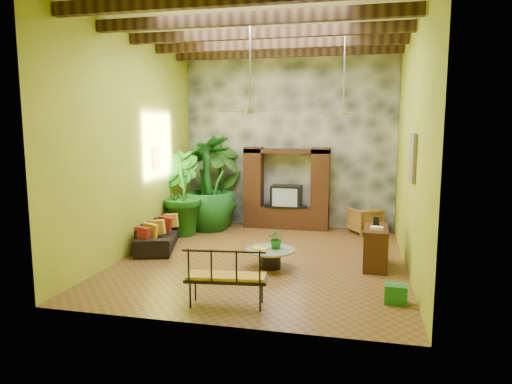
% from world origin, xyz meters
% --- Properties ---
extents(ground, '(7.00, 7.00, 0.00)m').
position_xyz_m(ground, '(0.00, 0.00, 0.00)').
color(ground, brown).
rests_on(ground, ground).
extents(ceiling, '(6.00, 7.00, 0.02)m').
position_xyz_m(ceiling, '(0.00, 0.00, 5.00)').
color(ceiling, silver).
rests_on(ceiling, back_wall).
extents(back_wall, '(6.00, 0.02, 5.00)m').
position_xyz_m(back_wall, '(0.00, 3.50, 2.50)').
color(back_wall, '#8BA826').
rests_on(back_wall, ground).
extents(left_wall, '(0.02, 7.00, 5.00)m').
position_xyz_m(left_wall, '(-3.00, 0.00, 2.50)').
color(left_wall, '#8BA826').
rests_on(left_wall, ground).
extents(right_wall, '(0.02, 7.00, 5.00)m').
position_xyz_m(right_wall, '(3.00, 0.00, 2.50)').
color(right_wall, '#8BA826').
rests_on(right_wall, ground).
extents(stone_accent_wall, '(5.98, 0.10, 4.98)m').
position_xyz_m(stone_accent_wall, '(0.00, 3.44, 2.50)').
color(stone_accent_wall, '#3B3E43').
rests_on(stone_accent_wall, ground).
extents(ceiling_beams, '(5.95, 5.36, 0.22)m').
position_xyz_m(ceiling_beams, '(0.00, 0.00, 4.78)').
color(ceiling_beams, '#3B2712').
rests_on(ceiling_beams, ceiling).
extents(entertainment_center, '(2.40, 0.55, 2.30)m').
position_xyz_m(entertainment_center, '(0.00, 3.14, 0.97)').
color(entertainment_center, black).
rests_on(entertainment_center, ground).
extents(ceiling_fan_front, '(1.28, 1.28, 1.86)m').
position_xyz_m(ceiling_fan_front, '(-0.20, -0.40, 3.40)').
color(ceiling_fan_front, '#A3A3A7').
rests_on(ceiling_fan_front, ceiling).
extents(ceiling_fan_back, '(1.28, 1.28, 1.86)m').
position_xyz_m(ceiling_fan_back, '(1.60, 1.20, 3.40)').
color(ceiling_fan_back, '#A3A3A7').
rests_on(ceiling_fan_back, ceiling).
extents(wall_art_mask, '(0.06, 0.32, 0.55)m').
position_xyz_m(wall_art_mask, '(-2.96, 1.00, 2.10)').
color(wall_art_mask, orange).
rests_on(wall_art_mask, left_wall).
extents(wall_art_painting, '(0.06, 0.70, 0.90)m').
position_xyz_m(wall_art_painting, '(2.96, -0.60, 2.30)').
color(wall_art_painting, '#296496').
rests_on(wall_art_painting, right_wall).
extents(sofa, '(1.35, 2.20, 0.60)m').
position_xyz_m(sofa, '(-2.65, 0.33, 0.30)').
color(sofa, black).
rests_on(sofa, ground).
extents(wicker_armchair, '(1.04, 1.05, 0.70)m').
position_xyz_m(wicker_armchair, '(2.19, 3.02, 0.35)').
color(wicker_armchair, olive).
rests_on(wicker_armchair, ground).
extents(tall_plant_a, '(1.60, 1.66, 2.63)m').
position_xyz_m(tall_plant_a, '(-1.88, 2.93, 1.31)').
color(tall_plant_a, '#275917').
rests_on(tall_plant_a, ground).
extents(tall_plant_b, '(1.58, 1.54, 2.23)m').
position_xyz_m(tall_plant_b, '(-2.65, 1.76, 1.12)').
color(tall_plant_b, '#185C18').
rests_on(tall_plant_b, ground).
extents(tall_plant_c, '(1.92, 1.92, 2.63)m').
position_xyz_m(tall_plant_c, '(-2.10, 2.47, 1.32)').
color(tall_plant_c, '#17581B').
rests_on(tall_plant_c, ground).
extents(coffee_table, '(1.02, 1.02, 0.40)m').
position_xyz_m(coffee_table, '(0.28, -0.64, 0.26)').
color(coffee_table, black).
rests_on(coffee_table, ground).
extents(centerpiece_plant, '(0.46, 0.43, 0.42)m').
position_xyz_m(centerpiece_plant, '(0.39, -0.55, 0.61)').
color(centerpiece_plant, '#1A641E').
rests_on(centerpiece_plant, coffee_table).
extents(yellow_tray, '(0.34, 0.28, 0.03)m').
position_xyz_m(yellow_tray, '(0.08, -0.71, 0.42)').
color(yellow_tray, yellow).
rests_on(yellow_tray, coffee_table).
extents(iron_bench, '(1.36, 0.63, 0.57)m').
position_xyz_m(iron_bench, '(-0.02, -2.83, 0.55)').
color(iron_bench, black).
rests_on(iron_bench, ground).
extents(side_console, '(0.50, 1.06, 0.84)m').
position_xyz_m(side_console, '(2.38, -0.11, 0.42)').
color(side_console, '#3E1C13').
rests_on(side_console, ground).
extents(green_bin, '(0.37, 0.29, 0.31)m').
position_xyz_m(green_bin, '(2.65, -2.03, 0.16)').
color(green_bin, '#217E2E').
rests_on(green_bin, ground).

